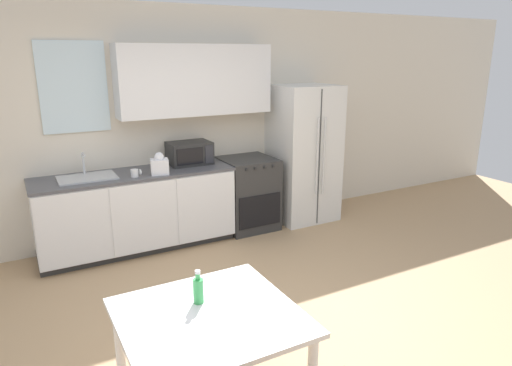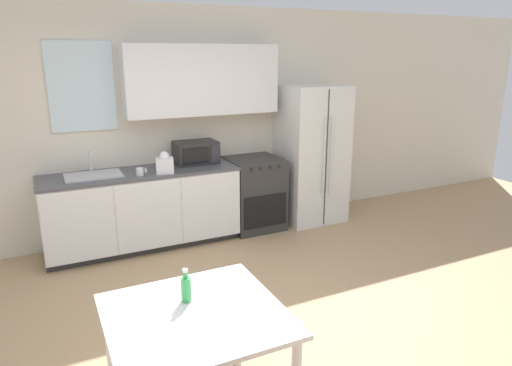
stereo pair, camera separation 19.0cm
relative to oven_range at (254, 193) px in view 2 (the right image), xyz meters
The scene contains 11 objects.
ground_plane 2.38m from the oven_range, 117.46° to the right, with size 12.00×12.00×0.00m, color tan.
wall_back 1.45m from the oven_range, 162.48° to the left, with size 12.00×0.38×2.70m.
kitchen_counter 1.40m from the oven_range, behind, with size 2.16×0.65×0.89m.
oven_range is the anchor object (origin of this frame).
refrigerator 0.92m from the oven_range, ahead, with size 0.79×0.74×1.77m.
kitchen_sink 1.95m from the oven_range, behind, with size 0.58×0.39×0.25m.
microwave 0.92m from the oven_range, behind, with size 0.49×0.36×0.26m.
coffee_mug 1.52m from the oven_range, behind, with size 0.11×0.08×0.08m.
grocery_bag_0 1.30m from the oven_range, behind, with size 0.22×0.20×0.24m.
dining_table 3.28m from the oven_range, 121.32° to the right, with size 0.97×0.93×0.75m.
drink_bottle 3.17m from the oven_range, 122.77° to the right, with size 0.06×0.06×0.20m.
Camera 2 is at (-1.29, -2.89, 2.16)m, focal length 32.00 mm.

